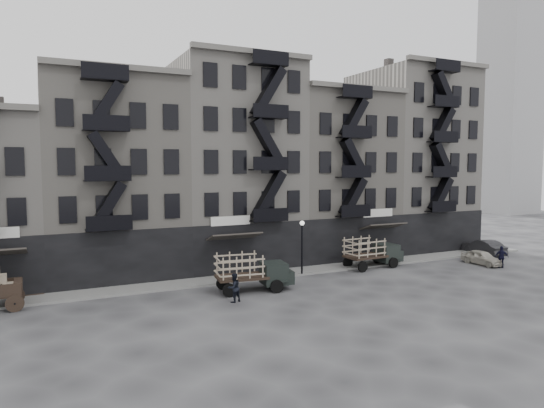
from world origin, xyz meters
name	(u,v)px	position (x,y,z in m)	size (l,w,h in m)	color
ground	(283,287)	(0.00, 0.00, 0.00)	(140.00, 140.00, 0.00)	#38383A
sidewalk	(261,275)	(0.00, 3.75, 0.07)	(55.00, 2.50, 0.15)	slate
building_midwest	(112,179)	(-10.00, 9.83, 7.50)	(10.00, 11.35, 16.20)	gray
building_center	(232,166)	(0.00, 9.82, 8.50)	(10.00, 11.35, 18.20)	#A19C94
building_mideast	(329,176)	(10.00, 9.83, 7.50)	(10.00, 11.35, 16.20)	gray
building_east	(411,161)	(20.00, 9.82, 9.00)	(10.00, 11.35, 19.20)	#A19C94
lamp_post	(302,240)	(3.00, 2.60, 2.78)	(0.36, 0.36, 4.28)	black
distant_tower	(513,19)	(60.00, 30.00, 33.76)	(8.00, 8.00, 66.00)	gray
stake_truck_west	(252,269)	(-2.32, -0.02, 1.50)	(5.42, 2.71, 2.62)	black
stake_truck_east	(372,250)	(9.74, 2.61, 1.48)	(5.26, 2.37, 2.59)	black
car_east	(482,257)	(19.00, -0.50, 0.62)	(1.46, 3.62, 1.23)	#B3AEA1
car_far	(484,247)	(22.83, 2.60, 0.74)	(1.56, 4.49, 1.48)	black
pedestrian_mid	(234,288)	(-4.40, -1.94, 0.92)	(0.89, 0.70, 1.84)	black
policeman	(502,257)	(19.38, -2.15, 0.91)	(1.07, 0.44, 1.82)	black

